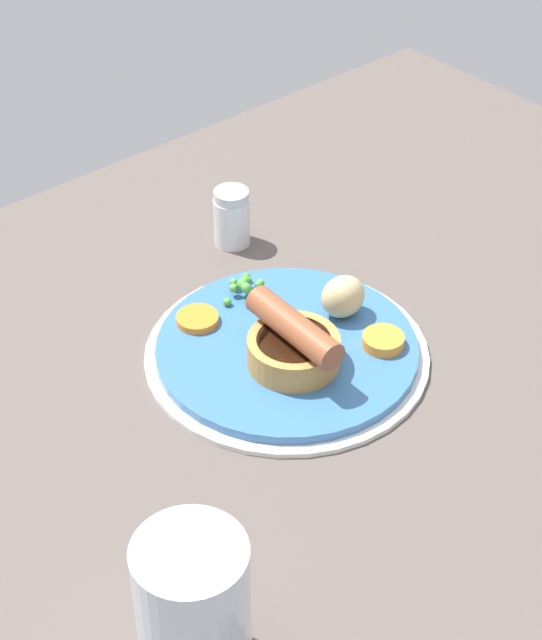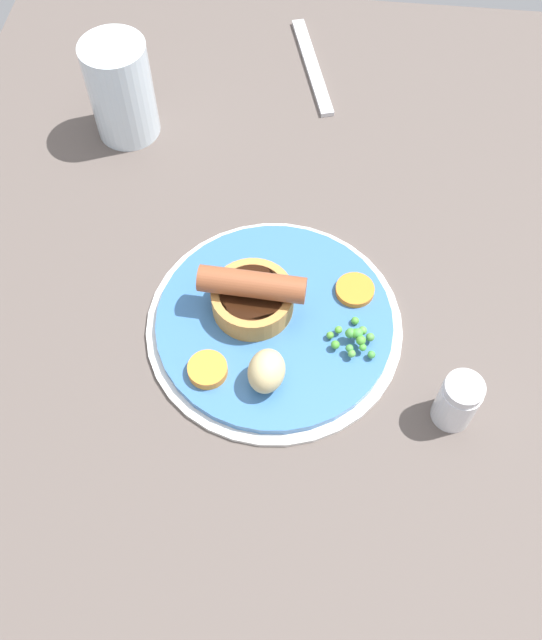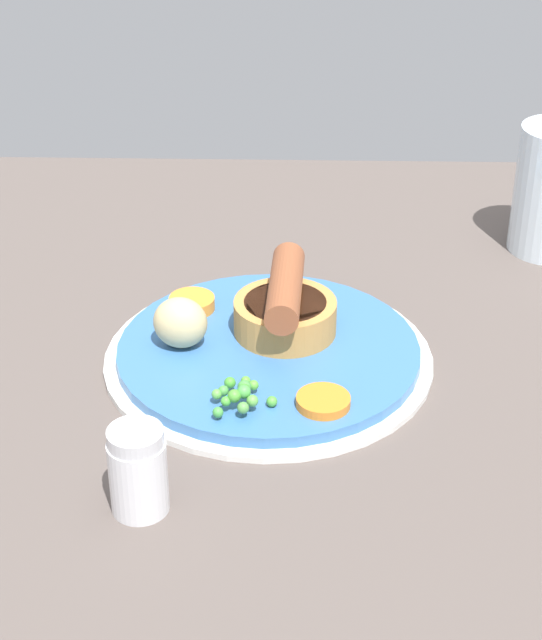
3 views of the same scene
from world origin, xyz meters
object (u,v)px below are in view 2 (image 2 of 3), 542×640
object	(u,v)px
drinking_glass	(121,90)
potato_chunk_1	(267,371)
sausage_pudding	(252,295)
salt_shaker	(458,401)
carrot_slice_0	(208,370)
fork	(312,66)
carrot_slice_2	(355,290)
pea_pile	(354,338)
dinner_plate	(274,324)

from	to	relation	value
drinking_glass	potato_chunk_1	bearing A→B (deg)	-148.05
sausage_pudding	salt_shaker	bearing A→B (deg)	157.95
carrot_slice_0	fork	distance (cm)	45.78
carrot_slice_2	carrot_slice_0	bearing A→B (deg)	128.29
fork	salt_shaker	xyz separation A→B (cm)	(-46.58, -16.65, 2.73)
potato_chunk_1	carrot_slice_2	bearing A→B (deg)	-35.46
fork	drinking_glass	xyz separation A→B (cm)	(-13.26, 20.98, 5.66)
sausage_pudding	fork	xyz separation A→B (cm)	(37.59, -3.07, -3.24)
potato_chunk_1	carrot_slice_2	world-z (taller)	potato_chunk_1
sausage_pudding	drinking_glass	distance (cm)	30.30
pea_pile	carrot_slice_0	bearing A→B (deg)	108.75
potato_chunk_1	fork	bearing A→B (deg)	-1.00
fork	carrot_slice_2	bearing A→B (deg)	174.60
dinner_plate	drinking_glass	size ratio (longest dim) A/B	2.15
dinner_plate	salt_shaker	size ratio (longest dim) A/B	4.17
dinner_plate	sausage_pudding	bearing A→B (deg)	61.44
drinking_glass	pea_pile	bearing A→B (deg)	-134.35
carrot_slice_2	salt_shaker	size ratio (longest dim) A/B	0.64
dinner_plate	pea_pile	bearing A→B (deg)	-103.37
fork	salt_shaker	world-z (taller)	salt_shaker
salt_shaker	fork	bearing A→B (deg)	19.67
carrot_slice_0	fork	xyz separation A→B (cm)	(45.29, -6.43, -1.63)
potato_chunk_1	drinking_glass	world-z (taller)	drinking_glass
carrot_slice_2	potato_chunk_1	bearing A→B (deg)	144.54
sausage_pudding	fork	distance (cm)	37.85
carrot_slice_0	salt_shaker	bearing A→B (deg)	-93.19
pea_pile	potato_chunk_1	distance (cm)	9.34
salt_shaker	pea_pile	bearing A→B (deg)	58.42
dinner_plate	carrot_slice_0	xyz separation A→B (cm)	(-6.46, 5.65, 1.36)
dinner_plate	carrot_slice_2	bearing A→B (deg)	-62.02
pea_pile	drinking_glass	world-z (taller)	drinking_glass
pea_pile	salt_shaker	xyz separation A→B (cm)	(-5.88, -9.56, 0.56)
sausage_pudding	carrot_slice_2	world-z (taller)	sausage_pudding
carrot_slice_0	pea_pile	bearing A→B (deg)	-71.25
sausage_pudding	drinking_glass	xyz separation A→B (cm)	(24.32, 17.91, 2.42)
carrot_slice_0	fork	size ratio (longest dim) A/B	0.21
carrot_slice_2	fork	bearing A→B (deg)	11.36
drinking_glass	carrot_slice_0	bearing A→B (deg)	-155.58
sausage_pudding	fork	world-z (taller)	sausage_pudding
dinner_plate	drinking_glass	xyz separation A→B (cm)	(25.57, 20.19, 5.39)
fork	drinking_glass	size ratio (longest dim) A/B	1.51
drinking_glass	carrot_slice_2	bearing A→B (deg)	-127.50
dinner_plate	carrot_slice_2	distance (cm)	8.86
dinner_plate	drinking_glass	distance (cm)	33.02
pea_pile	drinking_glass	size ratio (longest dim) A/B	0.40
salt_shaker	potato_chunk_1	bearing A→B (deg)	86.85
sausage_pudding	carrot_slice_0	size ratio (longest dim) A/B	2.76
dinner_plate	potato_chunk_1	xyz separation A→B (cm)	(-6.79, 0.01, 2.88)
fork	salt_shaker	distance (cm)	49.54
fork	salt_shaker	size ratio (longest dim) A/B	2.93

